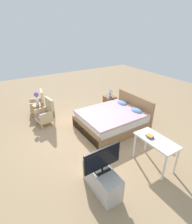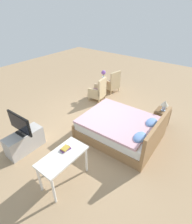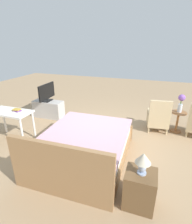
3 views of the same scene
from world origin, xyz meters
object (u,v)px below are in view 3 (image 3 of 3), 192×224
object	(u,v)px
vanity_desk	(10,116)
book_stack	(17,110)
side_table	(178,119)
tv_stand	(49,109)
nightstand	(140,189)
bed	(84,147)
table_lamp	(143,160)
tv_flatscreen	(47,92)
flower_vase	(181,101)
armchair_by_window_right	(158,118)

from	to	relation	value
vanity_desk	book_stack	distance (m)	0.22
side_table	tv_stand	bearing A→B (deg)	3.83
side_table	nightstand	bearing A→B (deg)	75.33
bed	vanity_desk	bearing A→B (deg)	-6.03
table_lamp	vanity_desk	xyz separation A→B (m)	(3.18, -0.93, -0.16)
table_lamp	book_stack	bearing A→B (deg)	-18.27
tv_flatscreen	vanity_desk	xyz separation A→B (m)	(0.03, 1.51, -0.19)
flower_vase	nightstand	xyz separation A→B (m)	(0.71, 2.70, -0.58)
bed	side_table	bearing A→B (deg)	-133.82
bed	table_lamp	world-z (taller)	bed
side_table	table_lamp	world-z (taller)	table_lamp
bed	nightstand	xyz separation A→B (m)	(-1.19, 0.72, -0.01)
armchair_by_window_right	vanity_desk	bearing A→B (deg)	25.86
tv_flatscreen	book_stack	world-z (taller)	tv_flatscreen
nightstand	bed	bearing A→B (deg)	-31.21
nightstand	side_table	bearing A→B (deg)	-104.67
armchair_by_window_right	tv_flatscreen	size ratio (longest dim) A/B	1.13
vanity_desk	book_stack	xyz separation A→B (m)	(-0.16, -0.07, 0.14)
flower_vase	tv_flatscreen	xyz separation A→B (m)	(3.86, 0.26, -0.04)
flower_vase	tv_stand	bearing A→B (deg)	3.83
side_table	table_lamp	xyz separation A→B (m)	(0.71, 2.70, 0.43)
nightstand	tv_flatscreen	world-z (taller)	tv_flatscreen
book_stack	vanity_desk	bearing A→B (deg)	23.31
side_table	tv_stand	size ratio (longest dim) A/B	0.60
tv_stand	flower_vase	bearing A→B (deg)	-176.17
armchair_by_window_right	vanity_desk	distance (m)	3.78
bed	armchair_by_window_right	bearing A→B (deg)	-127.01
side_table	tv_flatscreen	size ratio (longest dim) A/B	0.70
table_lamp	vanity_desk	distance (m)	3.32
bed	flower_vase	distance (m)	2.80
nightstand	book_stack	world-z (taller)	book_stack
bed	tv_stand	bearing A→B (deg)	-41.24
vanity_desk	tv_flatscreen	bearing A→B (deg)	-91.19
armchair_by_window_right	tv_stand	distance (m)	3.36
table_lamp	tv_flatscreen	world-z (taller)	tv_flatscreen
nightstand	table_lamp	bearing A→B (deg)	90.00
bed	tv_stand	distance (m)	2.60
flower_vase	table_lamp	bearing A→B (deg)	75.33
armchair_by_window_right	flower_vase	distance (m)	0.71
tv_stand	tv_flatscreen	xyz separation A→B (m)	(0.00, 0.00, 0.56)
side_table	book_stack	world-z (taller)	book_stack
bed	tv_stand	world-z (taller)	bed
nightstand	book_stack	distance (m)	3.22
bed	flower_vase	xyz separation A→B (m)	(-1.90, -1.97, 0.57)
bed	table_lamp	xyz separation A→B (m)	(-1.19, 0.72, 0.50)
vanity_desk	flower_vase	bearing A→B (deg)	-155.59
armchair_by_window_right	book_stack	world-z (taller)	armchair_by_window_right
table_lamp	nightstand	bearing A→B (deg)	-90.00
side_table	tv_flatscreen	world-z (taller)	tv_flatscreen
table_lamp	vanity_desk	world-z (taller)	table_lamp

